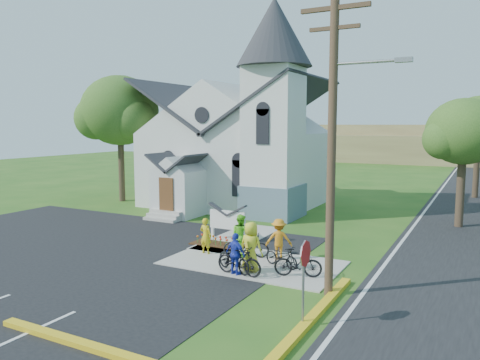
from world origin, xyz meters
The scene contains 22 objects.
ground centered at (0.00, 0.00, 0.00)m, with size 120.00×120.00×0.00m, color #265718.
parking_lot centered at (-7.00, -2.00, 0.01)m, with size 20.00×16.00×0.02m, color black.
sidewalk centered at (1.50, 0.50, 0.03)m, with size 7.00×4.00×0.05m, color #A6A196.
church centered at (-5.48, 12.48, 5.25)m, with size 12.35×12.00×13.00m.
church_sign centered at (-1.20, 3.20, 1.03)m, with size 2.20×0.40×1.70m.
flower_bed centered at (-1.20, 2.30, 0.04)m, with size 2.60×1.10×0.07m, color #331F0D.
utility_pole centered at (5.36, -1.50, 5.40)m, with size 3.45×0.28×10.00m.
stop_sign centered at (5.43, -4.20, 1.78)m, with size 0.11×0.76×2.48m.
tree_lot_corner centered at (-14.00, 10.00, 6.60)m, with size 5.60×5.60×9.15m.
tree_road_near centered at (8.50, 12.00, 5.21)m, with size 4.00×4.00×7.05m.
tree_road_mid centered at (9.00, 24.00, 5.78)m, with size 4.40×4.40×7.80m.
distant_hills centered at (3.36, 56.33, 2.17)m, with size 61.00×10.00×5.60m.
cyclist_0 centered at (-0.90, 0.74, 0.83)m, with size 0.57×0.37×1.56m, color gold.
bike_0 centered at (0.93, 1.02, 0.56)m, with size 0.67×1.93×1.01m, color black.
cyclist_1 centered at (0.62, 1.12, 0.95)m, with size 0.87×0.68×1.79m, color #63D728.
bike_1 centered at (1.78, -1.20, 0.61)m, with size 0.53×1.88×1.13m, color black.
cyclist_2 centered at (1.63, -1.19, 0.84)m, with size 0.92×0.38×1.57m, color #2739C3.
bike_2 centered at (1.40, -0.90, 0.54)m, with size 0.66×1.88×0.99m, color black.
cyclist_3 centered at (2.27, 1.39, 0.90)m, with size 1.10×0.63×1.71m, color orange.
bike_3 centered at (3.78, -0.35, 0.58)m, with size 0.50×1.76×1.06m, color black.
cyclist_4 centered at (1.95, -0.56, 1.01)m, with size 0.93×0.61×1.91m, color yellow.
bike_4 centered at (2.78, 0.47, 0.48)m, with size 0.57×1.62×0.85m, color black.
Camera 1 is at (9.73, -16.07, 5.62)m, focal length 35.00 mm.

